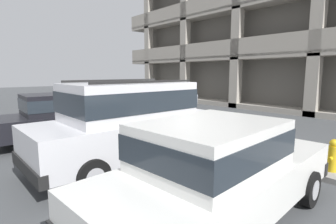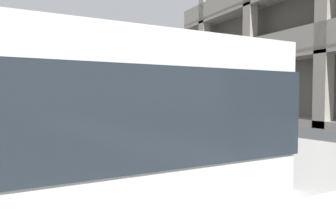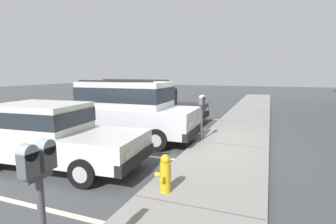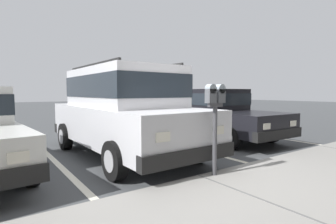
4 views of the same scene
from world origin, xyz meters
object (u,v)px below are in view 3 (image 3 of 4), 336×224
fire_hydrant (165,173)px  silver_suv (127,108)px  dark_hatchback (49,133)px  parking_meter_far (39,183)px  red_sedan (155,104)px  parking_meter_near (202,107)px

fire_hydrant → silver_suv: bearing=-141.2°
silver_suv → fire_hydrant: bearing=37.7°
dark_hatchback → parking_meter_far: size_ratio=3.01×
silver_suv → parking_meter_far: 6.49m
silver_suv → red_sedan: 3.38m
parking_meter_far → dark_hatchback: bearing=-135.2°
red_sedan → dark_hatchback: bearing=2.4°
parking_meter_near → fire_hydrant: bearing=4.4°
silver_suv → parking_meter_far: (5.97, 2.55, 0.17)m
dark_hatchback → parking_meter_far: parking_meter_far is taller
dark_hatchback → parking_meter_near: bearing=134.7°
red_sedan → parking_meter_near: size_ratio=3.13×
fire_hydrant → dark_hatchback: bearing=-99.0°
red_sedan → parking_meter_near: parking_meter_near is taller
dark_hatchback → fire_hydrant: bearing=76.6°
silver_suv → parking_meter_far: bearing=22.1°
silver_suv → parking_meter_near: size_ratio=3.32×
silver_suv → dark_hatchback: bearing=-8.9°
parking_meter_far → fire_hydrant: parking_meter_far is taller
red_sedan → parking_meter_far: bearing=20.0°
red_sedan → fire_hydrant: (6.82, 3.24, -0.36)m
parking_meter_near → parking_meter_far: parking_meter_far is taller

